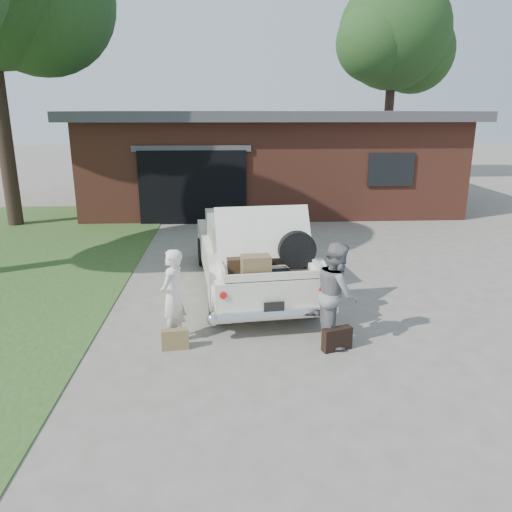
{
  "coord_description": "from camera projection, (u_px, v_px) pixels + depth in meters",
  "views": [
    {
      "loc": [
        -0.41,
        -7.01,
        3.34
      ],
      "look_at": [
        0.0,
        0.6,
        1.1
      ],
      "focal_mm": 35.0,
      "sensor_mm": 36.0,
      "label": 1
    }
  ],
  "objects": [
    {
      "name": "ground",
      "position": [
        258.0,
        335.0,
        7.68
      ],
      "size": [
        90.0,
        90.0,
        0.0
      ],
      "primitive_type": "plane",
      "color": "gray",
      "rests_on": "ground"
    },
    {
      "name": "house",
      "position": [
        267.0,
        157.0,
        18.25
      ],
      "size": [
        12.8,
        7.8,
        3.3
      ],
      "color": "brown",
      "rests_on": "ground"
    },
    {
      "name": "tree_right",
      "position": [
        396.0,
        39.0,
        23.3
      ],
      "size": [
        5.95,
        5.18,
        9.39
      ],
      "color": "#38281E",
      "rests_on": "ground"
    },
    {
      "name": "sedan",
      "position": [
        250.0,
        253.0,
        9.6
      ],
      "size": [
        2.34,
        4.92,
        1.83
      ],
      "rotation": [
        0.0,
        0.0,
        0.11
      ],
      "color": "white",
      "rests_on": "ground"
    },
    {
      "name": "woman_left",
      "position": [
        173.0,
        296.0,
        7.36
      ],
      "size": [
        0.49,
        0.6,
        1.41
      ],
      "primitive_type": "imported",
      "rotation": [
        0.0,
        0.0,
        -1.91
      ],
      "color": "white",
      "rests_on": "ground"
    },
    {
      "name": "woman_right",
      "position": [
        336.0,
        293.0,
        7.25
      ],
      "size": [
        0.59,
        0.75,
        1.54
      ],
      "primitive_type": "imported",
      "rotation": [
        0.0,
        0.0,
        1.58
      ],
      "color": "gray",
      "rests_on": "ground"
    },
    {
      "name": "suitcase_left",
      "position": [
        175.0,
        339.0,
        7.2
      ],
      "size": [
        0.4,
        0.17,
        0.3
      ],
      "primitive_type": "cube",
      "rotation": [
        0.0,
        0.0,
        0.11
      ],
      "color": "olive",
      "rests_on": "ground"
    },
    {
      "name": "suitcase_right",
      "position": [
        337.0,
        339.0,
        7.17
      ],
      "size": [
        0.46,
        0.28,
        0.34
      ],
      "primitive_type": "cube",
      "rotation": [
        0.0,
        0.0,
        0.33
      ],
      "color": "black",
      "rests_on": "ground"
    }
  ]
}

